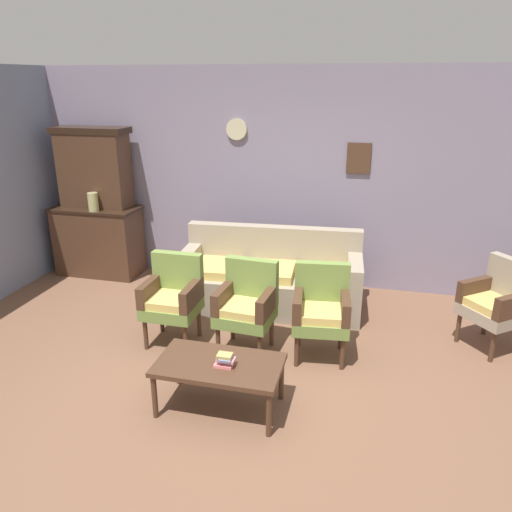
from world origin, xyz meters
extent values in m
plane|color=brown|center=(0.00, 0.00, 0.00)|extent=(7.68, 7.68, 0.00)
cube|color=gray|center=(0.00, 2.63, 1.35)|extent=(6.40, 0.06, 2.70)
cube|color=#472D1E|center=(0.90, 2.58, 1.65)|extent=(0.28, 0.02, 0.36)
cylinder|color=beige|center=(-0.60, 2.58, 1.95)|extent=(0.26, 0.03, 0.26)
cube|color=#472D1E|center=(-2.47, 2.25, 0.45)|extent=(1.10, 0.52, 0.90)
cube|color=black|center=(-2.47, 2.25, 0.92)|extent=(1.16, 0.55, 0.03)
cube|color=#472D1E|center=(-2.47, 2.33, 1.41)|extent=(0.90, 0.36, 0.95)
cube|color=black|center=(-2.47, 2.33, 1.92)|extent=(0.99, 0.38, 0.08)
cylinder|color=tan|center=(-2.38, 2.08, 1.05)|extent=(0.13, 0.13, 0.24)
cube|color=gray|center=(0.02, 1.73, 0.21)|extent=(2.12, 0.94, 0.42)
cube|color=gray|center=(0.00, 2.05, 0.66)|extent=(2.07, 0.31, 0.48)
cube|color=gray|center=(0.98, 1.79, 0.54)|extent=(0.22, 0.81, 0.24)
cube|color=gray|center=(-0.93, 1.66, 0.54)|extent=(0.22, 0.81, 0.24)
cube|color=tan|center=(0.63, 1.73, 0.47)|extent=(0.59, 0.60, 0.10)
cube|color=tan|center=(0.03, 1.69, 0.47)|extent=(0.59, 0.60, 0.10)
cube|color=tan|center=(-0.58, 1.64, 0.47)|extent=(0.59, 0.60, 0.10)
cube|color=olive|center=(-0.75, 0.69, 0.38)|extent=(0.52, 0.48, 0.12)
cube|color=tan|center=(-0.75, 0.67, 0.47)|extent=(0.44, 0.41, 0.10)
cube|color=olive|center=(-0.75, 0.89, 0.67)|extent=(0.52, 0.10, 0.46)
cube|color=#472D1E|center=(-0.53, 0.69, 0.55)|extent=(0.08, 0.48, 0.22)
cube|color=#472D1E|center=(-0.97, 0.69, 0.55)|extent=(0.08, 0.48, 0.22)
cylinder|color=#472D1E|center=(-0.54, 0.50, 0.16)|extent=(0.04, 0.04, 0.32)
cylinder|color=#472D1E|center=(-0.96, 0.50, 0.16)|extent=(0.04, 0.04, 0.32)
cylinder|color=#472D1E|center=(-0.54, 0.88, 0.16)|extent=(0.04, 0.04, 0.32)
cylinder|color=#472D1E|center=(-0.96, 0.88, 0.16)|extent=(0.04, 0.04, 0.32)
cube|color=olive|center=(0.01, 0.70, 0.38)|extent=(0.56, 0.52, 0.12)
cube|color=tan|center=(0.00, 0.68, 0.47)|extent=(0.47, 0.44, 0.10)
cube|color=olive|center=(0.02, 0.90, 0.67)|extent=(0.53, 0.14, 0.46)
cube|color=#472D1E|center=(0.22, 0.68, 0.55)|extent=(0.12, 0.48, 0.22)
cube|color=#472D1E|center=(-0.21, 0.72, 0.55)|extent=(0.12, 0.48, 0.22)
cylinder|color=#472D1E|center=(0.20, 0.50, 0.16)|extent=(0.04, 0.04, 0.32)
cylinder|color=#472D1E|center=(-0.22, 0.53, 0.16)|extent=(0.04, 0.04, 0.32)
cylinder|color=#472D1E|center=(0.23, 0.88, 0.16)|extent=(0.04, 0.04, 0.32)
cylinder|color=#472D1E|center=(-0.19, 0.91, 0.16)|extent=(0.04, 0.04, 0.32)
cube|color=olive|center=(0.72, 0.77, 0.38)|extent=(0.57, 0.54, 0.12)
cube|color=tan|center=(0.73, 0.75, 0.47)|extent=(0.49, 0.46, 0.10)
cube|color=olive|center=(0.70, 0.97, 0.67)|extent=(0.53, 0.16, 0.46)
cube|color=#472D1E|center=(0.94, 0.79, 0.55)|extent=(0.14, 0.49, 0.22)
cube|color=#472D1E|center=(0.51, 0.74, 0.55)|extent=(0.14, 0.49, 0.22)
cylinder|color=#472D1E|center=(0.96, 0.61, 0.16)|extent=(0.04, 0.04, 0.32)
cylinder|color=#472D1E|center=(0.54, 0.56, 0.16)|extent=(0.04, 0.04, 0.32)
cylinder|color=#472D1E|center=(0.91, 0.98, 0.16)|extent=(0.04, 0.04, 0.32)
cylinder|color=#472D1E|center=(0.49, 0.93, 0.16)|extent=(0.04, 0.04, 0.32)
cube|color=gray|center=(2.34, 1.36, 0.38)|extent=(0.70, 0.71, 0.12)
cube|color=tan|center=(2.32, 1.35, 0.47)|extent=(0.59, 0.60, 0.10)
cube|color=gray|center=(2.49, 1.49, 0.67)|extent=(0.40, 0.47, 0.46)
cube|color=#472D1E|center=(2.20, 1.53, 0.55)|extent=(0.42, 0.36, 0.22)
cylinder|color=#472D1E|center=(2.32, 1.08, 0.16)|extent=(0.04, 0.04, 0.32)
cylinder|color=#472D1E|center=(2.06, 1.41, 0.16)|extent=(0.04, 0.04, 0.32)
cylinder|color=#472D1E|center=(2.35, 1.64, 0.16)|extent=(0.04, 0.04, 0.32)
cube|color=#472D1E|center=(0.04, -0.21, 0.40)|extent=(1.00, 0.56, 0.04)
cylinder|color=#472D1E|center=(-0.42, 0.03, 0.19)|extent=(0.04, 0.04, 0.38)
cylinder|color=#472D1E|center=(0.50, 0.03, 0.19)|extent=(0.04, 0.04, 0.38)
cylinder|color=#472D1E|center=(-0.42, -0.45, 0.19)|extent=(0.04, 0.04, 0.38)
cylinder|color=#472D1E|center=(0.50, -0.45, 0.19)|extent=(0.04, 0.04, 0.38)
cube|color=#E57A7B|center=(0.09, -0.25, 0.43)|extent=(0.14, 0.09, 0.02)
cube|color=gray|center=(0.10, -0.23, 0.45)|extent=(0.11, 0.07, 0.02)
cube|color=#DA7D86|center=(0.10, -0.24, 0.48)|extent=(0.14, 0.10, 0.02)
cube|color=#717BA2|center=(0.11, -0.25, 0.49)|extent=(0.10, 0.10, 0.02)
cube|color=#A19252|center=(0.10, -0.24, 0.51)|extent=(0.12, 0.09, 0.02)
camera|label=1|loc=(1.14, -3.43, 2.54)|focal=34.68mm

